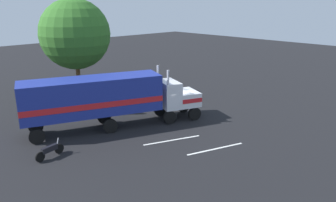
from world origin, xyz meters
TOP-DOWN VIEW (x-y plane):
  - ground_plane at (0.00, 0.00)m, footprint 120.00×120.00m
  - lane_stripe_near at (-3.52, -3.50)m, footprint 4.17×1.72m
  - lane_stripe_mid at (-2.38, -6.59)m, footprint 4.23×1.54m
  - semi_truck at (-5.42, 1.81)m, footprint 14.11×7.37m
  - person_bystander at (-2.58, 3.52)m, footprint 0.38×0.48m
  - motorcycle at (-11.10, -0.00)m, footprint 2.09×0.53m
  - tree_left at (-2.48, 11.67)m, footprint 7.12×7.12m

SIDE VIEW (x-z plane):
  - ground_plane at x=0.00m, z-range 0.00..0.00m
  - lane_stripe_near at x=-3.52m, z-range 0.00..0.01m
  - lane_stripe_mid at x=-2.38m, z-range 0.00..0.01m
  - motorcycle at x=-11.10m, z-range -0.08..1.04m
  - person_bystander at x=-2.58m, z-range 0.08..1.71m
  - semi_truck at x=-5.42m, z-range 0.27..4.77m
  - tree_left at x=-2.48m, z-range 1.46..11.52m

